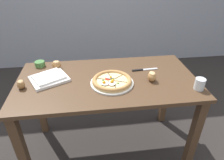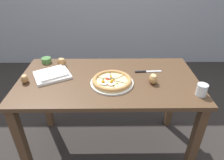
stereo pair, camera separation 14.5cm
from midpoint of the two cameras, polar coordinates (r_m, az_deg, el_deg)
The scene contains 10 objects.
ground_plane at distance 2.02m, azimuth 1.29°, elevation -18.53°, with size 12.00×12.00×0.00m, color #2D2826.
dining_table at distance 1.58m, azimuth 1.56°, elevation -3.30°, with size 1.36×0.71×0.76m.
pizza at distance 1.45m, azimuth 2.82°, elevation -0.42°, with size 0.32×0.32×0.05m.
ramekin_bowl at distance 1.82m, azimuth -16.10°, elevation 5.43°, with size 0.09×0.09×0.04m.
napkin_folded at distance 1.59m, azimuth -14.27°, elevation 1.46°, with size 0.33×0.31×0.04m.
bread_piece_near at distance 1.56m, azimuth -21.32°, elevation 0.26°, with size 0.07×0.08×0.06m.
bread_piece_mid at distance 1.49m, azimuth 14.43°, elevation 0.29°, with size 0.06×0.08×0.07m.
bread_piece_far at distance 1.73m, azimuth -11.90°, elevation 5.05°, with size 0.09×0.08×0.07m.
knife_main at distance 1.65m, azimuth 12.69°, elevation 2.31°, with size 0.22×0.03×0.01m.
water_glass at distance 1.48m, azimuth 26.84°, elevation -2.75°, with size 0.07×0.07×0.08m.
Camera 2 is at (0.02, -1.31, 1.55)m, focal length 32.00 mm.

